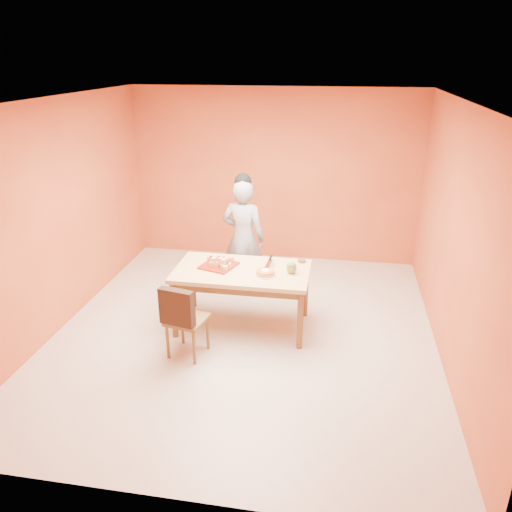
% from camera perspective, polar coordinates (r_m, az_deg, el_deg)
% --- Properties ---
extents(floor, '(5.00, 5.00, 0.00)m').
position_cam_1_polar(floor, '(6.13, -1.29, -8.68)').
color(floor, beige).
rests_on(floor, ground).
extents(ceiling, '(5.00, 5.00, 0.00)m').
position_cam_1_polar(ceiling, '(5.29, -1.55, 17.33)').
color(ceiling, white).
rests_on(ceiling, wall_back).
extents(wall_back, '(4.50, 0.00, 4.50)m').
position_cam_1_polar(wall_back, '(7.94, 2.10, 9.09)').
color(wall_back, '#CC5E2F').
rests_on(wall_back, floor).
extents(wall_left, '(0.00, 5.00, 5.00)m').
position_cam_1_polar(wall_left, '(6.38, -21.73, 4.21)').
color(wall_left, '#CC5E2F').
rests_on(wall_left, floor).
extents(wall_right, '(0.00, 5.00, 5.00)m').
position_cam_1_polar(wall_right, '(5.60, 21.81, 1.85)').
color(wall_right, '#CC5E2F').
rests_on(wall_right, floor).
extents(dining_table, '(1.60, 0.90, 0.76)m').
position_cam_1_polar(dining_table, '(5.97, -1.60, -2.38)').
color(dining_table, tan).
rests_on(dining_table, floor).
extents(dining_chair, '(0.48, 0.54, 0.88)m').
position_cam_1_polar(dining_chair, '(5.54, -7.97, -7.07)').
color(dining_chair, brown).
rests_on(dining_chair, floor).
extents(pastry_pile, '(0.34, 0.34, 0.11)m').
position_cam_1_polar(pastry_pile, '(6.00, -4.30, -0.50)').
color(pastry_pile, '#E2A860').
rests_on(pastry_pile, pastry_platter).
extents(person, '(0.64, 0.47, 1.63)m').
position_cam_1_polar(person, '(6.78, -1.44, 2.06)').
color(person, gray).
rests_on(person, floor).
extents(pastry_platter, '(0.48, 0.48, 0.02)m').
position_cam_1_polar(pastry_platter, '(6.03, -4.28, -1.09)').
color(pastry_platter, maroon).
rests_on(pastry_platter, dining_table).
extents(red_dinner_plate, '(0.31, 0.31, 0.01)m').
position_cam_1_polar(red_dinner_plate, '(6.19, -4.26, -0.46)').
color(red_dinner_plate, maroon).
rests_on(red_dinner_plate, dining_table).
extents(white_cake_plate, '(0.28, 0.28, 0.01)m').
position_cam_1_polar(white_cake_plate, '(5.78, 1.08, -2.16)').
color(white_cake_plate, silver).
rests_on(white_cake_plate, dining_table).
extents(sponge_cake, '(0.26, 0.26, 0.05)m').
position_cam_1_polar(sponge_cake, '(5.76, 1.08, -1.88)').
color(sponge_cake, gold).
rests_on(sponge_cake, white_cake_plate).
extents(cake_server, '(0.07, 0.27, 0.01)m').
position_cam_1_polar(cake_server, '(5.91, 1.45, -0.90)').
color(cake_server, silver).
rests_on(cake_server, sponge_cake).
extents(egg_ornament, '(0.14, 0.12, 0.15)m').
position_cam_1_polar(egg_ornament, '(5.81, 4.07, -1.31)').
color(egg_ornament, olive).
rests_on(egg_ornament, dining_table).
extents(magenta_glass, '(0.07, 0.07, 0.10)m').
position_cam_1_polar(magenta_glass, '(5.92, 4.06, -1.13)').
color(magenta_glass, '#CE1E5E').
rests_on(magenta_glass, dining_table).
extents(checker_tin, '(0.11, 0.11, 0.03)m').
position_cam_1_polar(checker_tin, '(6.16, 5.24, -0.56)').
color(checker_tin, '#351B0E').
rests_on(checker_tin, dining_table).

